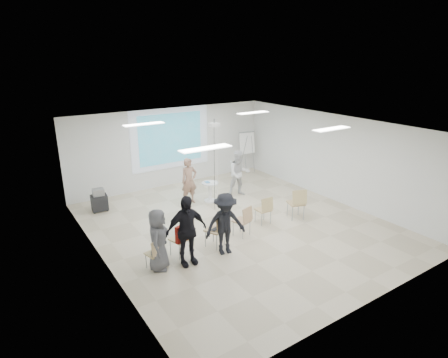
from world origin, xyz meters
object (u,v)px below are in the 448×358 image
chair_left_mid (182,237)px  flipchart_easel (247,143)px  player_left (189,178)px  chair_far_left (156,252)px  audience_outer (158,236)px  chair_right_inner (265,208)px  chair_center (244,219)px  av_cart (99,201)px  audience_left (186,226)px  laptop (214,228)px  player_right (239,171)px  pedestal_table (210,191)px  audience_mid (225,220)px  chair_left_inner (217,227)px  chair_right_far (297,201)px

chair_left_mid → flipchart_easel: (5.53, 4.66, 0.82)m
player_left → chair_far_left: size_ratio=2.28×
audience_outer → chair_right_inner: bearing=-46.4°
chair_center → flipchart_easel: flipchart_easel is taller
chair_far_left → av_cart: 4.31m
audience_left → laptop: bearing=23.9°
player_right → audience_left: 4.91m
chair_left_mid → audience_outer: size_ratio=0.53×
pedestal_table → audience_mid: (-1.53, -3.25, 0.53)m
audience_mid → av_cart: size_ratio=2.47×
laptop → audience_mid: 0.63m
pedestal_table → audience_mid: bearing=-115.2°
chair_center → chair_left_inner: bearing=168.8°
audience_left → chair_left_inner: bearing=18.7°
pedestal_table → laptop: 3.19m
audience_mid → audience_outer: size_ratio=1.09×
player_left → chair_left_mid: bearing=-120.3°
chair_center → chair_right_far: size_ratio=0.90×
audience_left → pedestal_table: bearing=54.0°
chair_center → av_cart: bearing=107.1°
audience_mid → laptop: bearing=105.9°
player_left → chair_far_left: 4.26m
chair_far_left → chair_right_inner: 3.80m
player_right → flipchart_easel: size_ratio=1.00×
player_left → chair_right_inner: (1.08, -2.74, -0.39)m
player_right → chair_far_left: size_ratio=2.32×
chair_left_mid → laptop: chair_left_mid is taller
pedestal_table → chair_left_mid: 3.77m
chair_left_mid → laptop: 0.98m
chair_left_inner → audience_outer: bearing=160.7°
chair_left_inner → laptop: (-0.03, 0.10, -0.05)m
audience_left → chair_right_inner: bearing=16.6°
chair_left_inner → av_cart: 4.62m
player_right → chair_right_inner: (-0.77, -2.40, -0.40)m
chair_left_inner → audience_outer: 1.76m
player_left → chair_center: size_ratio=2.01×
player_left → audience_mid: 3.64m
chair_left_inner → audience_left: 1.20m
chair_left_inner → chair_right_inner: 2.00m
player_right → player_left: bearing=-170.2°
chair_far_left → chair_center: 2.77m
player_left → chair_left_mid: (-1.89, -3.07, -0.37)m
chair_right_inner → av_cart: bearing=138.0°
player_left → chair_center: (0.08, -3.05, -0.37)m
audience_outer → av_cart: (-0.19, 4.31, -0.51)m
chair_far_left → chair_left_inner: (1.80, 0.12, 0.10)m
pedestal_table → player_right: player_right is taller
chair_right_far → pedestal_table: bearing=137.3°
chair_right_far → laptop: bearing=-160.3°
pedestal_table → chair_left_inner: (-1.53, -2.88, 0.17)m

